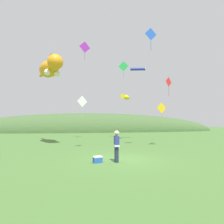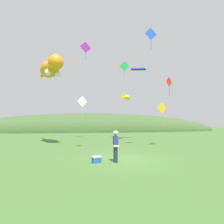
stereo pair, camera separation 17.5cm
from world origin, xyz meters
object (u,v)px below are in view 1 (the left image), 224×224
object	(u,v)px
kite_giant_cat	(50,68)
kite_diamond_gold	(162,108)
kite_fish_windsock	(126,97)
kite_diamond_green	(123,66)
kite_diamond_red	(169,82)
festival_attendant	(117,145)
kite_diamond_violet	(85,47)
kite_diamond_blue	(151,34)
kite_spool	(100,157)
picnic_cooler	(98,159)
kite_tube_streamer	(138,69)
kite_diamond_white	(82,102)

from	to	relation	value
kite_giant_cat	kite_diamond_gold	distance (m)	11.75
kite_fish_windsock	kite_diamond_green	xyz separation A→B (m)	(0.14, 1.78, 4.47)
kite_diamond_red	festival_attendant	bearing A→B (deg)	-138.65
kite_diamond_violet	kite_diamond_green	size ratio (longest dim) A/B	1.03
kite_diamond_blue	kite_diamond_red	size ratio (longest dim) A/B	1.10
kite_giant_cat	kite_diamond_green	xyz separation A→B (m)	(8.67, 4.59, 2.10)
festival_attendant	kite_diamond_violet	distance (m)	16.28
kite_spool	kite_diamond_green	size ratio (longest dim) A/B	0.12
picnic_cooler	kite_diamond_blue	xyz separation A→B (m)	(4.89, 4.05, 9.68)
kite_tube_streamer	kite_diamond_red	bearing A→B (deg)	-78.94
kite_diamond_blue	kite_diamond_green	world-z (taller)	kite_diamond_green
picnic_cooler	kite_fish_windsock	size ratio (longest dim) A/B	0.27
kite_spool	kite_diamond_white	bearing A→B (deg)	104.00
kite_diamond_violet	kite_diamond_green	distance (m)	5.62
festival_attendant	kite_tube_streamer	xyz separation A→B (m)	(4.87, 10.96, 7.97)
kite_diamond_green	kite_diamond_gold	xyz separation A→B (m)	(2.02, -7.18, -6.24)
kite_fish_windsock	kite_diamond_gold	world-z (taller)	kite_fish_windsock
kite_giant_cat	kite_tube_streamer	xyz separation A→B (m)	(10.10, 2.64, 1.20)
kite_fish_windsock	kite_diamond_red	distance (m)	6.49
festival_attendant	kite_giant_cat	size ratio (longest dim) A/B	0.31
festival_attendant	kite_giant_cat	xyz separation A→B (m)	(-5.23, 8.32, 6.77)
kite_diamond_blue	kite_diamond_white	size ratio (longest dim) A/B	1.07
kite_diamond_red	kite_fish_windsock	bearing A→B (deg)	114.57
picnic_cooler	kite_diamond_red	size ratio (longest dim) A/B	0.31
kite_fish_windsock	kite_diamond_red	world-z (taller)	kite_diamond_red
kite_diamond_red	kite_spool	bearing A→B (deg)	-147.93
kite_giant_cat	kite_diamond_red	size ratio (longest dim) A/B	3.16
kite_diamond_violet	picnic_cooler	bearing A→B (deg)	-86.62
kite_diamond_white	kite_giant_cat	bearing A→B (deg)	138.25
picnic_cooler	kite_diamond_gold	size ratio (longest dim) A/B	0.29
kite_diamond_blue	kite_diamond_gold	distance (m)	6.68
kite_spool	kite_diamond_violet	size ratio (longest dim) A/B	0.11
kite_fish_windsock	kite_diamond_red	xyz separation A→B (m)	(2.68, -5.87, 0.65)
kite_giant_cat	kite_diamond_white	distance (m)	5.70
kite_diamond_white	kite_diamond_green	bearing A→B (deg)	54.04
kite_diamond_red	kite_diamond_white	bearing A→B (deg)	178.82
kite_giant_cat	kite_diamond_white	size ratio (longest dim) A/B	3.07
kite_diamond_white	kite_spool	bearing A→B (deg)	-76.00
kite_spool	kite_diamond_green	world-z (taller)	kite_diamond_green
picnic_cooler	kite_diamond_white	size ratio (longest dim) A/B	0.30
picnic_cooler	kite_diamond_gold	bearing A→B (deg)	40.88
kite_diamond_gold	festival_attendant	bearing A→B (deg)	-133.58
kite_fish_windsock	kite_diamond_violet	size ratio (longest dim) A/B	0.88
kite_tube_streamer	kite_diamond_white	size ratio (longest dim) A/B	1.02
kite_fish_windsock	kite_diamond_gold	bearing A→B (deg)	-68.22
kite_spool	kite_fish_windsock	distance (m)	12.17
kite_giant_cat	kite_diamond_violet	xyz separation A→B (m)	(3.45, 3.74, 4.02)
kite_diamond_gold	picnic_cooler	bearing A→B (deg)	-139.12
festival_attendant	kite_diamond_blue	world-z (taller)	kite_diamond_blue
kite_spool	picnic_cooler	distance (m)	0.90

